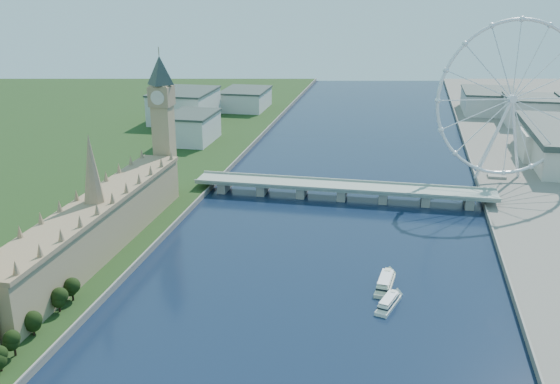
# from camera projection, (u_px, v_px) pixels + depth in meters

# --- Properties ---
(parliament_range) EXTENTS (24.00, 200.00, 70.00)m
(parliament_range) POSITION_uv_depth(u_px,v_px,m) (97.00, 226.00, 357.96)
(parliament_range) COLOR tan
(parliament_range) RESTS_ON ground
(big_ben) EXTENTS (20.02, 20.02, 110.00)m
(big_ben) POSITION_uv_depth(u_px,v_px,m) (162.00, 108.00, 442.76)
(big_ben) COLOR tan
(big_ben) RESTS_ON ground
(westminster_bridge) EXTENTS (220.00, 22.00, 9.50)m
(westminster_bridge) POSITION_uv_depth(u_px,v_px,m) (342.00, 189.00, 458.55)
(westminster_bridge) COLOR gray
(westminster_bridge) RESTS_ON ground
(london_eye) EXTENTS (113.60, 39.12, 124.30)m
(london_eye) POSITION_uv_depth(u_px,v_px,m) (512.00, 100.00, 467.71)
(london_eye) COLOR silver
(london_eye) RESTS_ON ground
(county_hall) EXTENTS (54.00, 144.00, 35.00)m
(county_hall) POSITION_uv_depth(u_px,v_px,m) (556.00, 163.00, 548.69)
(county_hall) COLOR beige
(county_hall) RESTS_ON ground
(city_skyline) EXTENTS (505.00, 280.00, 32.00)m
(city_skyline) POSITION_uv_depth(u_px,v_px,m) (402.00, 110.00, 689.35)
(city_skyline) COLOR beige
(city_skyline) RESTS_ON ground
(tour_boat_near) EXTENTS (11.04, 30.94, 6.69)m
(tour_boat_near) POSITION_uv_depth(u_px,v_px,m) (385.00, 287.00, 326.07)
(tour_boat_near) COLOR beige
(tour_boat_near) RESTS_ON ground
(tour_boat_far) EXTENTS (13.86, 26.63, 5.67)m
(tour_boat_far) POSITION_uv_depth(u_px,v_px,m) (388.00, 307.00, 306.63)
(tour_boat_far) COLOR silver
(tour_boat_far) RESTS_ON ground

